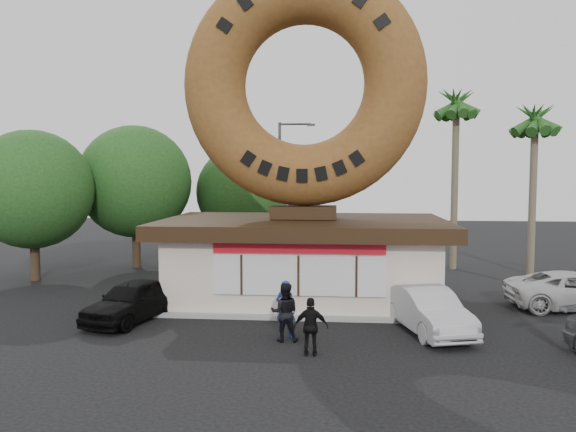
{
  "coord_description": "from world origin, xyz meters",
  "views": [
    {
      "loc": [
        1.33,
        -16.29,
        5.12
      ],
      "look_at": [
        -0.46,
        4.0,
        3.55
      ],
      "focal_mm": 35.0,
      "sensor_mm": 36.0,
      "label": 1
    }
  ],
  "objects_px": {
    "person_right": "(311,327)",
    "donut_shop": "(304,256)",
    "person_center": "(285,312)",
    "car_silver": "(428,310)",
    "person_left": "(286,309)",
    "car_black": "(132,300)",
    "giant_donut": "(304,85)",
    "street_lamp": "(282,184)"
  },
  "relations": [
    {
      "from": "person_right",
      "to": "donut_shop",
      "type": "bearing_deg",
      "value": -85.8
    },
    {
      "from": "person_center",
      "to": "car_silver",
      "type": "xyz_separation_m",
      "value": [
        4.51,
        1.37,
        -0.19
      ]
    },
    {
      "from": "person_left",
      "to": "person_center",
      "type": "height_order",
      "value": "person_left"
    },
    {
      "from": "person_center",
      "to": "car_black",
      "type": "relative_size",
      "value": 0.43
    },
    {
      "from": "person_right",
      "to": "car_black",
      "type": "distance_m",
      "value": 7.11
    },
    {
      "from": "car_silver",
      "to": "person_center",
      "type": "bearing_deg",
      "value": -178.16
    },
    {
      "from": "person_center",
      "to": "car_black",
      "type": "distance_m",
      "value": 5.81
    },
    {
      "from": "person_right",
      "to": "car_black",
      "type": "relative_size",
      "value": 0.4
    },
    {
      "from": "giant_donut",
      "to": "person_right",
      "type": "xyz_separation_m",
      "value": [
        0.62,
        -6.92,
        -7.74
      ]
    },
    {
      "from": "donut_shop",
      "to": "person_left",
      "type": "xyz_separation_m",
      "value": [
        -0.24,
        -5.27,
        -0.86
      ]
    },
    {
      "from": "street_lamp",
      "to": "person_left",
      "type": "xyz_separation_m",
      "value": [
        1.61,
        -15.29,
        -3.58
      ]
    },
    {
      "from": "person_right",
      "to": "street_lamp",
      "type": "bearing_deg",
      "value": -82.61
    },
    {
      "from": "donut_shop",
      "to": "person_left",
      "type": "bearing_deg",
      "value": -92.62
    },
    {
      "from": "street_lamp",
      "to": "donut_shop",
      "type": "bearing_deg",
      "value": -79.5
    },
    {
      "from": "donut_shop",
      "to": "giant_donut",
      "type": "height_order",
      "value": "giant_donut"
    },
    {
      "from": "street_lamp",
      "to": "person_right",
      "type": "height_order",
      "value": "street_lamp"
    },
    {
      "from": "donut_shop",
      "to": "person_center",
      "type": "height_order",
      "value": "donut_shop"
    },
    {
      "from": "donut_shop",
      "to": "giant_donut",
      "type": "xyz_separation_m",
      "value": [
        0.0,
        0.02,
        6.8
      ]
    },
    {
      "from": "donut_shop",
      "to": "car_silver",
      "type": "relative_size",
      "value": 2.61
    },
    {
      "from": "giant_donut",
      "to": "person_left",
      "type": "xyz_separation_m",
      "value": [
        -0.24,
        -5.29,
        -7.66
      ]
    },
    {
      "from": "street_lamp",
      "to": "person_left",
      "type": "distance_m",
      "value": 15.79
    },
    {
      "from": "giant_donut",
      "to": "street_lamp",
      "type": "xyz_separation_m",
      "value": [
        -1.86,
        10.0,
        -4.08
      ]
    },
    {
      "from": "person_right",
      "to": "giant_donut",
      "type": "bearing_deg",
      "value": -85.81
    },
    {
      "from": "person_left",
      "to": "car_black",
      "type": "height_order",
      "value": "person_left"
    },
    {
      "from": "giant_donut",
      "to": "car_silver",
      "type": "distance_m",
      "value": 9.9
    },
    {
      "from": "street_lamp",
      "to": "car_black",
      "type": "relative_size",
      "value": 1.92
    },
    {
      "from": "person_left",
      "to": "person_right",
      "type": "distance_m",
      "value": 1.84
    },
    {
      "from": "donut_shop",
      "to": "giant_donut",
      "type": "relative_size",
      "value": 1.18
    },
    {
      "from": "person_left",
      "to": "car_black",
      "type": "xyz_separation_m",
      "value": [
        -5.5,
        1.56,
        -0.19
      ]
    },
    {
      "from": "donut_shop",
      "to": "car_black",
      "type": "xyz_separation_m",
      "value": [
        -5.74,
        -3.71,
        -1.06
      ]
    },
    {
      "from": "person_center",
      "to": "person_right",
      "type": "xyz_separation_m",
      "value": [
        0.87,
        -1.3,
        -0.07
      ]
    },
    {
      "from": "person_center",
      "to": "person_right",
      "type": "bearing_deg",
      "value": 120.23
    },
    {
      "from": "person_center",
      "to": "car_black",
      "type": "bearing_deg",
      "value": -22.4
    },
    {
      "from": "person_left",
      "to": "person_center",
      "type": "xyz_separation_m",
      "value": [
        -0.0,
        -0.33,
        -0.01
      ]
    },
    {
      "from": "giant_donut",
      "to": "person_left",
      "type": "distance_m",
      "value": 9.31
    },
    {
      "from": "car_black",
      "to": "car_silver",
      "type": "relative_size",
      "value": 0.97
    },
    {
      "from": "person_left",
      "to": "person_center",
      "type": "distance_m",
      "value": 0.33
    },
    {
      "from": "person_left",
      "to": "car_silver",
      "type": "xyz_separation_m",
      "value": [
        4.51,
        1.04,
        -0.19
      ]
    },
    {
      "from": "giant_donut",
      "to": "car_black",
      "type": "bearing_deg",
      "value": -146.98
    },
    {
      "from": "person_right",
      "to": "person_left",
      "type": "bearing_deg",
      "value": -63.01
    },
    {
      "from": "donut_shop",
      "to": "car_black",
      "type": "bearing_deg",
      "value": -147.09
    },
    {
      "from": "donut_shop",
      "to": "person_right",
      "type": "relative_size",
      "value": 6.81
    }
  ]
}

